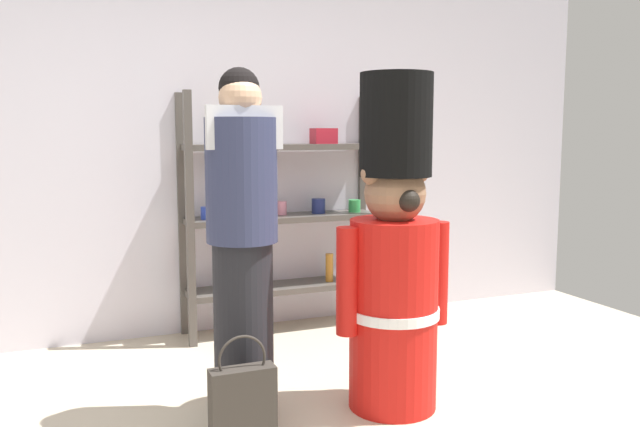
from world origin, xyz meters
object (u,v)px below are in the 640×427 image
(merchandise_shelf, at_px, (283,212))
(shopping_bag, at_px, (243,407))
(person_shopper, at_px, (242,242))
(teddy_bear_guard, at_px, (394,262))

(merchandise_shelf, bearing_deg, shopping_bag, -114.61)
(person_shopper, height_order, shopping_bag, person_shopper)
(teddy_bear_guard, relative_size, person_shopper, 0.99)
(person_shopper, distance_m, shopping_bag, 0.75)
(teddy_bear_guard, bearing_deg, person_shopper, 168.37)
(teddy_bear_guard, distance_m, shopping_bag, 1.01)
(teddy_bear_guard, bearing_deg, shopping_bag, -168.70)
(teddy_bear_guard, height_order, person_shopper, person_shopper)
(person_shopper, xyz_separation_m, shopping_bag, (-0.09, -0.32, -0.68))
(merchandise_shelf, relative_size, person_shopper, 0.98)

